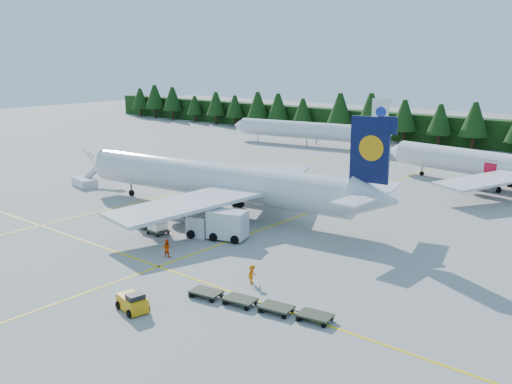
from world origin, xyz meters
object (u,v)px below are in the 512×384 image
Objects in this scene: airliner_navy at (208,180)px; airliner_red at (492,165)px; airstairs at (87,180)px; service_truck at (217,224)px; baggage_tug at (133,302)px.

airliner_navy reaches higher than airliner_red.
airliner_navy reaches higher than airstairs.
airliner_navy is 1.17× the size of airliner_red.
baggage_tug is at bearing -85.54° from service_truck.
service_truck is at bearing -99.55° from airliner_red.
airstairs is at bearing 150.92° from service_truck.
airliner_red is at bearing 95.37° from baggage_tug.
airliner_red reaches higher than airstairs.
service_truck is 2.32× the size of baggage_tug.
airstairs is (-45.72, -36.61, -2.38)m from airliner_red.
airliner_navy is at bearing 135.18° from baggage_tug.
airliner_red is at bearing 51.78° from airstairs.
service_truck is at bearing 125.32° from baggage_tug.
service_truck is at bearing -47.60° from airliner_navy.
airliner_navy is 15.17× the size of baggage_tug.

